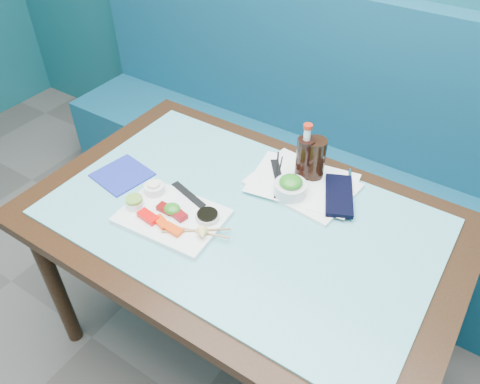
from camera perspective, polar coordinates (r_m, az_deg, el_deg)
The scene contains 34 objects.
booth_bench at distance 2.35m, azimuth 11.51°, elevation 2.33°, with size 3.00×0.56×1.17m.
dining_table at distance 1.58m, azimuth 0.20°, elevation -5.26°, with size 1.40×0.90×0.75m.
glass_top at distance 1.52m, azimuth 0.21°, elevation -2.99°, with size 1.22×0.76×0.01m, color #5FB6BF.
sashimi_plate at distance 1.52m, azimuth -8.27°, elevation -2.98°, with size 0.33×0.23×0.02m, color white.
salmon_left at distance 1.51m, azimuth -11.12°, elevation -2.98°, with size 0.07×0.03×0.02m, color red.
salmon_mid at distance 1.48m, azimuth -9.56°, elevation -3.66°, with size 0.06×0.03×0.01m, color #FF400A.
salmon_right at distance 1.45m, azimuth -8.19°, elevation -4.55°, with size 0.06×0.03×0.02m, color #FC460A.
tuna_left at distance 1.52m, azimuth -9.08°, elevation -1.98°, with size 0.05×0.03×0.02m, color maroon.
tuna_right at distance 1.50m, azimuth -7.47°, elevation -2.77°, with size 0.05×0.03×0.02m, color maroon.
seaweed_garnish at distance 1.51m, azimuth -8.26°, elevation -2.05°, with size 0.06×0.05×0.03m, color #2A7F1D.
ramekin_wasabi at distance 1.55m, azimuth -12.70°, elevation -1.38°, with size 0.06×0.06×0.02m, color white.
wasabi_fill at distance 1.54m, azimuth -12.79°, elevation -0.89°, with size 0.06×0.06×0.01m, color olive.
ramekin_ginger at distance 1.60m, azimuth -10.40°, elevation 0.42°, with size 0.07×0.07×0.03m, color silver.
ginger_fill at distance 1.58m, azimuth -10.48°, elevation 0.93°, with size 0.04×0.04×0.01m, color #FEE4D0.
soy_dish at distance 1.48m, azimuth -3.98°, elevation -3.00°, with size 0.08×0.08×0.02m, color silver.
soy_fill at distance 1.48m, azimuth -4.00°, elevation -2.70°, with size 0.07×0.07×0.01m, color black.
lemon_wedge at distance 1.41m, azimuth -4.62°, elevation -5.15°, with size 0.04×0.04×0.03m, color #FFE178.
chopstick_sleeve at distance 1.57m, azimuth -6.30°, elevation -0.29°, with size 0.16×0.03×0.00m, color black.
wooden_chopstick_a at distance 1.45m, azimuth -5.34°, elevation -4.67°, with size 0.01×0.01×0.21m, color #9A7548.
wooden_chopstick_b at distance 1.44m, azimuth -5.03°, elevation -4.84°, with size 0.01×0.01×0.20m, color tan.
serving_tray at distance 1.64m, azimuth 7.64°, elevation 0.94°, with size 0.34×0.26×0.01m, color white.
paper_placemat at distance 1.63m, azimuth 7.67°, elevation 1.14°, with size 0.35×0.25×0.00m, color white.
seaweed_bowl at distance 1.57m, azimuth 6.15°, elevation 0.39°, with size 0.11×0.11×0.04m, color silver.
seaweed_salad at distance 1.55m, azimuth 6.23°, elevation 1.22°, with size 0.08×0.08×0.04m, color #257F1D.
cola_glass at distance 1.63m, azimuth 9.10°, elevation 4.05°, with size 0.07×0.07×0.15m, color black.
navy_pouch at distance 1.59m, azimuth 11.98°, elevation -0.40°, with size 0.09×0.21×0.02m, color black.
fork at distance 1.67m, azimuth 13.25°, elevation 1.62°, with size 0.01×0.01×0.10m, color white.
black_chopstick_a at distance 1.66m, azimuth 4.49°, elevation 2.23°, with size 0.01×0.01×0.26m, color black.
black_chopstick_b at distance 1.66m, azimuth 4.73°, elevation 2.12°, with size 0.01×0.01×0.21m, color black.
tray_sleeve at distance 1.66m, azimuth 4.61°, elevation 2.15°, with size 0.03×0.17×0.00m, color black.
cola_bottle_body at distance 1.62m, azimuth 7.84°, elevation 3.92°, with size 0.06×0.06×0.17m, color black.
cola_bottle_neck at distance 1.56m, azimuth 8.19°, elevation 7.03°, with size 0.02×0.02×0.04m, color white.
cola_bottle_cap at distance 1.54m, azimuth 8.29°, elevation 7.92°, with size 0.03×0.03×0.01m, color #B8210B.
blue_napkin at distance 1.72m, azimuth -14.16°, elevation 2.04°, with size 0.17×0.17×0.01m, color navy.
Camera 1 is at (0.60, 0.53, 1.81)m, focal length 35.00 mm.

